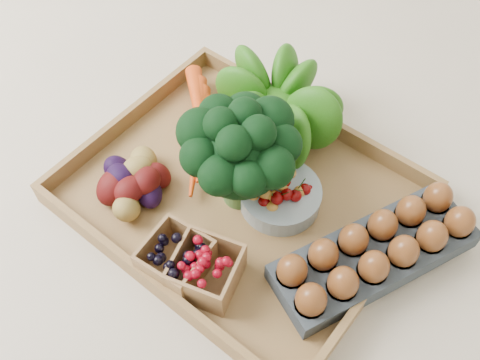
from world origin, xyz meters
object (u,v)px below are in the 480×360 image
Objects in this scene: broccoli at (240,171)px; cherry_bowl at (280,196)px; egg_carton at (374,256)px; tray at (240,197)px.

broccoli is 0.09m from cherry_bowl.
broccoli is 1.37× the size of cherry_bowl.
egg_carton reaches higher than cherry_bowl.
tray is 0.25m from egg_carton.
egg_carton is at bearing 0.15° from cherry_bowl.
cherry_bowl is at bearing 28.70° from broccoli.
broccoli is 0.25m from egg_carton.
cherry_bowl is 0.18m from egg_carton.
egg_carton is (0.25, 0.03, 0.03)m from tray.
tray is at bearing -149.21° from egg_carton.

